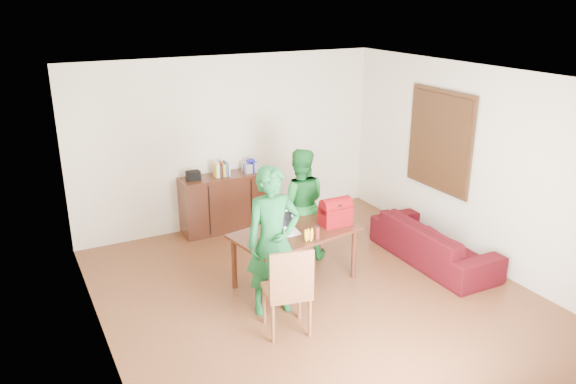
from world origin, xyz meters
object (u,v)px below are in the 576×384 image
table (295,237)px  laptop (285,230)px  person_far (300,204)px  person_near (273,241)px  red_bag (336,214)px  bottle (317,232)px  sofa (433,242)px  chair (287,306)px

table → laptop: bearing=174.2°
person_far → laptop: bearing=74.4°
person_near → person_far: bearing=56.7°
red_bag → person_near: bearing=-159.0°
person_near → bottle: bearing=18.7°
person_far → sofa: person_far is taller
chair → red_bag: chair is taller
person_far → red_bag: size_ratio=4.01×
table → person_near: person_near is taller
table → chair: 1.17m
laptop → red_bag: (0.70, -0.06, 0.10)m
laptop → person_far: bearing=55.8°
bottle → sofa: bottle is taller
person_far → bottle: person_far is taller
laptop → bottle: bearing=-44.2°
bottle → red_bag: (0.43, 0.27, 0.06)m
red_bag → sofa: 1.60m
person_near → red_bag: size_ratio=4.50×
red_bag → person_far: bearing=100.2°
person_near → sofa: (2.56, 0.13, -0.60)m
chair → bottle: (0.73, 0.61, 0.51)m
table → bottle: size_ratio=9.68×
chair → laptop: (0.46, 0.93, 0.47)m
laptop → sofa: (2.16, -0.33, -0.49)m
person_far → red_bag: bearing=124.0°
person_near → bottle: (0.67, 0.14, -0.07)m
bottle → red_bag: 0.51m
bottle → person_near: bearing=-168.3°
red_bag → bottle: bearing=-147.3°
bottle → person_far: bearing=73.2°
person_near → person_far: (0.97, 1.15, -0.10)m
table → sofa: bearing=-19.5°
person_near → sofa: 2.63m
chair → person_near: 0.75m
table → person_far: size_ratio=1.06×
person_far → red_bag: (0.12, -0.74, 0.08)m
red_bag → sofa: (1.46, -0.28, -0.59)m
person_far → table: bearing=82.0°
chair → sofa: size_ratio=0.54×
person_near → laptop: (0.40, 0.46, -0.11)m
person_near → bottle: 0.69m
person_far → sofa: size_ratio=0.80×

